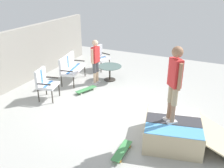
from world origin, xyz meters
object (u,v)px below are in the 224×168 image
(patio_table, at_px, (110,70))
(skateboard_by_bench, at_px, (86,89))
(patio_chair_near_house, at_px, (99,55))
(patio_chair_by_wall, at_px, (45,81))
(person_watching, at_px, (96,59))
(patio_bench, at_px, (70,66))
(person_skater, at_px, (175,79))
(skateboard_spare, at_px, (122,151))
(skate_ramp, at_px, (174,131))

(patio_table, relative_size, skateboard_by_bench, 1.10)
(patio_chair_near_house, bearing_deg, patio_chair_by_wall, 175.73)
(person_watching, bearing_deg, patio_chair_near_house, 23.66)
(patio_chair_by_wall, bearing_deg, patio_chair_near_house, -4.27)
(patio_bench, xyz_separation_m, person_skater, (-2.20, -4.27, 1.04))
(patio_table, height_order, person_skater, person_skater)
(patio_chair_near_house, height_order, person_skater, person_skater)
(patio_chair_near_house, distance_m, person_watching, 1.57)
(patio_table, relative_size, skateboard_spare, 1.12)
(patio_chair_by_wall, bearing_deg, skate_ramp, -96.72)
(skateboard_by_bench, bearing_deg, person_watching, 4.31)
(skate_ramp, relative_size, skateboard_spare, 2.91)
(skate_ramp, xyz_separation_m, patio_bench, (2.09, 4.37, 0.32))
(patio_chair_by_wall, height_order, patio_table, patio_chair_by_wall)
(person_watching, height_order, person_skater, person_skater)
(patio_chair_by_wall, xyz_separation_m, person_skater, (-0.62, -4.18, 1.04))
(patio_chair_near_house, relative_size, skateboard_spare, 1.27)
(patio_bench, distance_m, person_watching, 1.04)
(skate_ramp, relative_size, skateboard_by_bench, 2.85)
(skate_ramp, xyz_separation_m, patio_table, (2.82, 3.08, 0.11))
(patio_bench, bearing_deg, skateboard_by_bench, -119.78)
(patio_chair_near_house, height_order, person_watching, person_watching)
(skate_ramp, distance_m, patio_chair_by_wall, 4.32)
(skateboard_by_bench, bearing_deg, person_skater, -116.38)
(patio_chair_by_wall, distance_m, patio_table, 2.61)
(patio_table, height_order, skateboard_spare, patio_table)
(patio_bench, bearing_deg, patio_chair_by_wall, -176.78)
(patio_table, distance_m, person_watching, 0.80)
(patio_chair_near_house, height_order, skateboard_by_bench, patio_chair_near_house)
(patio_bench, distance_m, patio_chair_near_house, 1.69)
(skate_ramp, bearing_deg, skateboard_spare, 136.33)
(skate_ramp, height_order, patio_chair_near_house, patio_chair_near_house)
(patio_table, xyz_separation_m, skateboard_by_bench, (-1.31, 0.28, -0.32))
(patio_table, height_order, skateboard_by_bench, patio_table)
(person_skater, bearing_deg, skateboard_by_bench, 63.62)
(person_skater, bearing_deg, patio_table, 45.57)
(skate_ramp, distance_m, patio_bench, 4.85)
(skate_ramp, relative_size, person_skater, 1.30)
(patio_chair_by_wall, relative_size, skateboard_spare, 1.27)
(patio_table, distance_m, skateboard_spare, 4.37)
(patio_chair_by_wall, xyz_separation_m, skateboard_by_bench, (1.00, -0.92, -0.53))
(patio_table, relative_size, person_watching, 0.55)
(skateboard_spare, bearing_deg, skateboard_by_bench, 44.33)
(skate_ramp, relative_size, patio_table, 2.60)
(skate_ramp, xyz_separation_m, patio_chair_by_wall, (0.50, 4.28, 0.32))
(person_skater, bearing_deg, patio_chair_near_house, 45.61)
(patio_table, bearing_deg, patio_chair_near_house, 45.77)
(patio_bench, distance_m, patio_chair_by_wall, 1.58)
(skate_ramp, bearing_deg, skateboard_by_bench, 65.82)
(patio_chair_near_house, relative_size, person_skater, 0.57)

